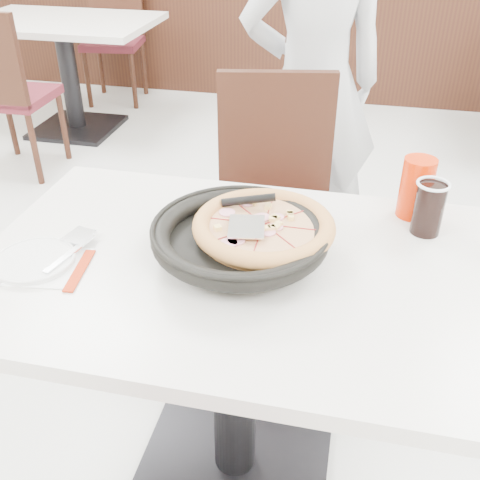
% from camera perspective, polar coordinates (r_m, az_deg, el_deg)
% --- Properties ---
extents(floor, '(7.00, 7.00, 0.00)m').
position_cam_1_polar(floor, '(1.82, -1.25, -22.33)').
color(floor, beige).
rests_on(floor, ground).
extents(wainscot_back, '(5.90, 0.03, 1.10)m').
position_cam_1_polar(wainscot_back, '(4.60, 9.65, 20.27)').
color(wainscot_back, black).
rests_on(wainscot_back, floor).
extents(main_table, '(1.21, 0.81, 0.75)m').
position_cam_1_polar(main_table, '(1.55, -0.57, -13.72)').
color(main_table, silver).
rests_on(main_table, floor).
extents(chair_far, '(0.49, 0.49, 0.95)m').
position_cam_1_polar(chair_far, '(2.02, 3.55, 2.14)').
color(chair_far, black).
rests_on(chair_far, floor).
extents(trivet, '(0.13, 0.13, 0.04)m').
position_cam_1_polar(trivet, '(1.32, 1.22, -0.68)').
color(trivet, black).
rests_on(trivet, main_table).
extents(pizza_pan, '(0.36, 0.36, 0.01)m').
position_cam_1_polar(pizza_pan, '(1.29, -0.00, -0.30)').
color(pizza_pan, black).
rests_on(pizza_pan, trivet).
extents(pizza, '(0.29, 0.29, 0.02)m').
position_cam_1_polar(pizza, '(1.30, 2.41, 0.80)').
color(pizza, '#B87B3D').
rests_on(pizza, pizza_pan).
extents(pizza_server, '(0.10, 0.11, 0.00)m').
position_cam_1_polar(pizza_server, '(1.25, 0.67, 1.39)').
color(pizza_server, silver).
rests_on(pizza_server, pizza).
extents(napkin, '(0.18, 0.18, 0.00)m').
position_cam_1_polar(napkin, '(1.35, -18.78, -2.56)').
color(napkin, white).
rests_on(napkin, main_table).
extents(side_plate, '(0.18, 0.18, 0.01)m').
position_cam_1_polar(side_plate, '(1.37, -20.15, -1.98)').
color(side_plate, silver).
rests_on(side_plate, napkin).
extents(fork, '(0.05, 0.17, 0.00)m').
position_cam_1_polar(fork, '(1.36, -16.89, -1.30)').
color(fork, silver).
rests_on(fork, side_plate).
extents(cola_glass, '(0.07, 0.07, 0.13)m').
position_cam_1_polar(cola_glass, '(1.45, 18.61, 2.97)').
color(cola_glass, black).
rests_on(cola_glass, main_table).
extents(red_cup, '(0.08, 0.08, 0.16)m').
position_cam_1_polar(red_cup, '(1.52, 17.46, 5.08)').
color(red_cup, red).
rests_on(red_cup, main_table).
extents(diner_person, '(0.70, 0.59, 1.62)m').
position_cam_1_polar(diner_person, '(2.32, 7.41, 15.23)').
color(diner_person, silver).
rests_on(diner_person, floor).
extents(bg_table_left, '(1.28, 0.93, 0.75)m').
position_cam_1_polar(bg_table_left, '(4.15, -16.91, 15.56)').
color(bg_table_left, silver).
rests_on(bg_table_left, floor).
extents(bg_chair_left_near, '(0.43, 0.43, 0.95)m').
position_cam_1_polar(bg_chair_left_near, '(3.59, -22.09, 13.72)').
color(bg_chair_left_near, black).
rests_on(bg_chair_left_near, floor).
extents(bg_chair_left_far, '(0.48, 0.48, 0.95)m').
position_cam_1_polar(bg_chair_left_far, '(4.69, -12.81, 19.21)').
color(bg_chair_left_far, black).
rests_on(bg_chair_left_far, floor).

